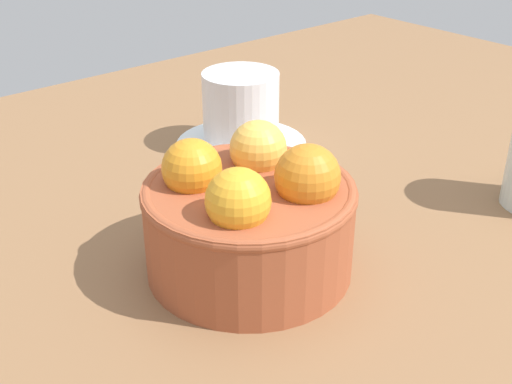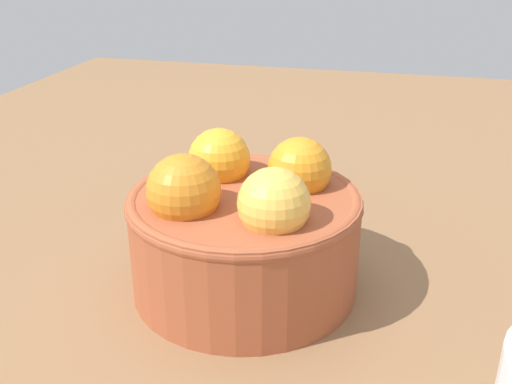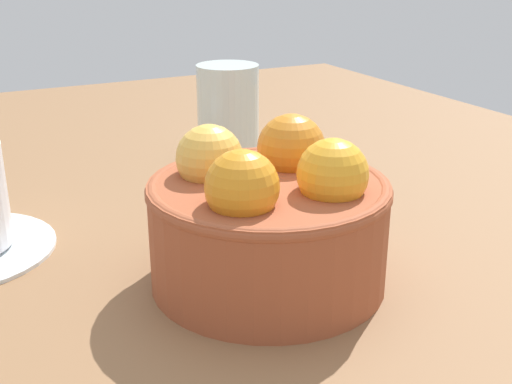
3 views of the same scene
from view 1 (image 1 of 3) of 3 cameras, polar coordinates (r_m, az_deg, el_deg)
name	(u,v)px [view 1 (image 1 of 3)]	position (r cm, az deg, el deg)	size (l,w,h in cm)	color
ground_plane	(250,286)	(53.27, -0.56, -8.09)	(146.16, 102.09, 3.54)	brown
terracotta_bowl	(250,216)	(49.74, -0.55, -2.08)	(16.08, 16.08, 10.74)	#9E4C2D
coffee_cup	(241,114)	(71.60, -1.31, 6.71)	(14.29, 14.29, 8.21)	white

